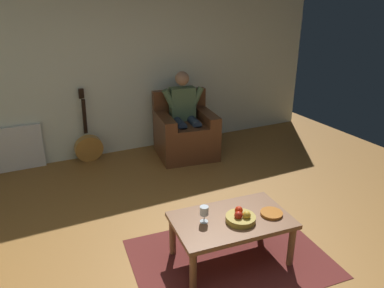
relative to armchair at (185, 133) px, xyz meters
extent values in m
plane|color=#9A672E|center=(0.81, 2.52, -0.33)|extent=(7.49, 7.49, 0.00)
cube|color=silver|center=(0.81, -0.59, 1.01)|extent=(6.64, 0.06, 2.69)
cube|color=maroon|center=(0.65, 2.35, -0.33)|extent=(1.81, 1.35, 0.01)
cube|color=#5A321C|center=(0.00, 0.04, -0.13)|extent=(0.91, 0.89, 0.41)
cube|color=#5A321C|center=(0.01, 0.10, 0.13)|extent=(0.55, 0.72, 0.10)
cube|color=#5A321C|center=(-0.31, 0.08, 0.20)|extent=(0.28, 0.80, 0.24)
cube|color=#5A321C|center=(0.32, -0.01, 0.20)|extent=(0.28, 0.80, 0.24)
cube|color=#5A321C|center=(-0.04, -0.29, 0.34)|extent=(0.82, 0.23, 0.52)
cube|color=#4F6A47|center=(-0.02, -0.13, 0.42)|extent=(0.39, 0.23, 0.49)
sphere|color=#A87A5B|center=(-0.02, -0.13, 0.79)|extent=(0.20, 0.20, 0.20)
cylinder|color=#29374B|center=(-0.10, 0.08, 0.19)|extent=(0.18, 0.40, 0.13)
cylinder|color=#29374B|center=(-0.07, 0.27, -0.08)|extent=(0.13, 0.13, 0.51)
cylinder|color=#4F6A47|center=(-0.22, -0.05, 0.53)|extent=(0.21, 0.12, 0.29)
cylinder|color=#29374B|center=(0.12, 0.05, 0.19)|extent=(0.18, 0.40, 0.13)
cylinder|color=#29374B|center=(0.14, 0.24, -0.08)|extent=(0.13, 0.13, 0.51)
cylinder|color=#4F6A47|center=(0.20, -0.11, 0.53)|extent=(0.21, 0.12, 0.29)
cube|color=brown|center=(0.65, 2.35, 0.07)|extent=(1.06, 0.70, 0.04)
cylinder|color=brown|center=(0.21, 2.64, -0.14)|extent=(0.06, 0.06, 0.38)
cylinder|color=brown|center=(1.13, 2.56, -0.14)|extent=(0.06, 0.06, 0.38)
cylinder|color=brown|center=(0.17, 2.13, -0.14)|extent=(0.06, 0.06, 0.38)
cylinder|color=brown|center=(1.08, 2.05, -0.14)|extent=(0.06, 0.06, 0.38)
cylinder|color=#B77E37|center=(1.35, -0.38, -0.14)|extent=(0.40, 0.16, 0.41)
cylinder|color=black|center=(1.35, -0.33, -0.12)|extent=(0.11, 0.02, 0.11)
cube|color=black|center=(1.35, -0.45, 0.32)|extent=(0.05, 0.12, 0.52)
cube|color=black|center=(1.35, -0.50, 0.64)|extent=(0.07, 0.05, 0.14)
cube|color=white|center=(2.24, -0.52, -0.02)|extent=(0.61, 0.06, 0.62)
cylinder|color=silver|center=(0.89, 2.29, 0.09)|extent=(0.07, 0.07, 0.01)
cylinder|color=silver|center=(0.89, 2.29, 0.13)|extent=(0.01, 0.01, 0.07)
cylinder|color=silver|center=(0.89, 2.29, 0.20)|extent=(0.07, 0.07, 0.08)
cylinder|color=#590C19|center=(0.89, 2.29, 0.18)|extent=(0.07, 0.07, 0.03)
cylinder|color=olive|center=(0.60, 2.41, 0.12)|extent=(0.26, 0.26, 0.05)
sphere|color=#B62012|center=(0.63, 2.42, 0.16)|extent=(0.07, 0.07, 0.07)
sphere|color=gold|center=(0.57, 2.45, 0.16)|extent=(0.07, 0.07, 0.07)
sphere|color=red|center=(0.59, 2.36, 0.16)|extent=(0.07, 0.07, 0.07)
cylinder|color=#B4631D|center=(0.30, 2.45, 0.10)|extent=(0.20, 0.20, 0.02)
camera|label=1|loc=(2.13, 4.62, 1.85)|focal=34.18mm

